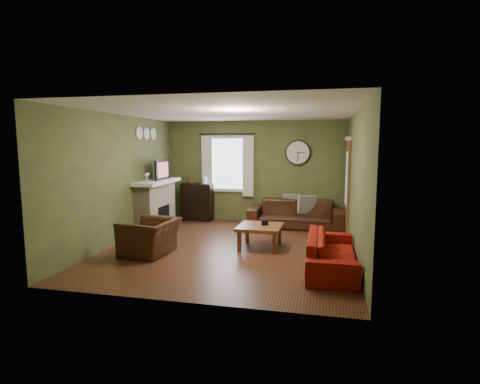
% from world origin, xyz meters
% --- Properties ---
extents(floor, '(4.60, 5.20, 0.00)m').
position_xyz_m(floor, '(0.00, 0.00, 0.00)').
color(floor, '#4B2919').
rests_on(floor, ground).
extents(ceiling, '(4.60, 5.20, 0.00)m').
position_xyz_m(ceiling, '(0.00, 0.00, 2.60)').
color(ceiling, white).
rests_on(ceiling, ground).
extents(wall_left, '(0.00, 5.20, 2.60)m').
position_xyz_m(wall_left, '(-2.30, 0.00, 1.30)').
color(wall_left, '#545E32').
rests_on(wall_left, ground).
extents(wall_right, '(0.00, 5.20, 2.60)m').
position_xyz_m(wall_right, '(2.30, 0.00, 1.30)').
color(wall_right, '#545E32').
rests_on(wall_right, ground).
extents(wall_back, '(4.60, 0.00, 2.60)m').
position_xyz_m(wall_back, '(0.00, 2.60, 1.30)').
color(wall_back, '#545E32').
rests_on(wall_back, ground).
extents(wall_front, '(4.60, 0.00, 2.60)m').
position_xyz_m(wall_front, '(0.00, -2.60, 1.30)').
color(wall_front, '#545E32').
rests_on(wall_front, ground).
extents(fireplace, '(0.40, 1.40, 1.10)m').
position_xyz_m(fireplace, '(-2.10, 1.15, 0.55)').
color(fireplace, '#CAAF8F').
rests_on(fireplace, floor).
extents(firebox, '(0.04, 0.60, 0.55)m').
position_xyz_m(firebox, '(-1.91, 1.15, 0.30)').
color(firebox, black).
rests_on(firebox, fireplace).
extents(mantel, '(0.58, 1.60, 0.08)m').
position_xyz_m(mantel, '(-2.07, 1.15, 1.14)').
color(mantel, white).
rests_on(mantel, fireplace).
extents(tv, '(0.08, 0.60, 0.35)m').
position_xyz_m(tv, '(-2.05, 1.30, 1.35)').
color(tv, black).
rests_on(tv, mantel).
extents(tv_screen, '(0.02, 0.62, 0.36)m').
position_xyz_m(tv_screen, '(-1.97, 1.30, 1.41)').
color(tv_screen, '#994C3F').
rests_on(tv_screen, mantel).
extents(medallion_left, '(0.28, 0.28, 0.03)m').
position_xyz_m(medallion_left, '(-2.28, 0.80, 2.25)').
color(medallion_left, white).
rests_on(medallion_left, wall_left).
extents(medallion_mid, '(0.28, 0.28, 0.03)m').
position_xyz_m(medallion_mid, '(-2.28, 1.15, 2.25)').
color(medallion_mid, white).
rests_on(medallion_mid, wall_left).
extents(medallion_right, '(0.28, 0.28, 0.03)m').
position_xyz_m(medallion_right, '(-2.28, 1.50, 2.25)').
color(medallion_right, white).
rests_on(medallion_right, wall_left).
extents(window_pane, '(1.00, 0.02, 1.30)m').
position_xyz_m(window_pane, '(-0.70, 2.58, 1.50)').
color(window_pane, silver).
rests_on(window_pane, wall_back).
extents(curtain_rod, '(0.03, 0.03, 1.50)m').
position_xyz_m(curtain_rod, '(-0.70, 2.48, 2.27)').
color(curtain_rod, black).
rests_on(curtain_rod, wall_back).
extents(curtain_left, '(0.28, 0.04, 1.55)m').
position_xyz_m(curtain_left, '(-1.25, 2.48, 1.45)').
color(curtain_left, white).
rests_on(curtain_left, wall_back).
extents(curtain_right, '(0.28, 0.04, 1.55)m').
position_xyz_m(curtain_right, '(-0.15, 2.48, 1.45)').
color(curtain_right, white).
rests_on(curtain_right, wall_back).
extents(wall_clock, '(0.64, 0.06, 0.64)m').
position_xyz_m(wall_clock, '(1.10, 2.55, 1.80)').
color(wall_clock, white).
rests_on(wall_clock, wall_back).
extents(door, '(0.05, 0.90, 2.10)m').
position_xyz_m(door, '(2.27, 1.85, 1.05)').
color(door, brown).
rests_on(door, floor).
extents(bookshelf, '(0.83, 0.35, 0.98)m').
position_xyz_m(bookshelf, '(-1.51, 2.40, 0.49)').
color(bookshelf, black).
rests_on(bookshelf, floor).
extents(book, '(0.23, 0.27, 0.02)m').
position_xyz_m(book, '(-1.50, 2.65, 0.96)').
color(book, brown).
rests_on(book, bookshelf).
extents(sofa_brown, '(2.27, 0.89, 0.66)m').
position_xyz_m(sofa_brown, '(1.10, 2.14, 0.33)').
color(sofa_brown, '#32190F').
rests_on(sofa_brown, floor).
extents(pillow_left, '(0.44, 0.23, 0.42)m').
position_xyz_m(pillow_left, '(0.98, 2.48, 0.55)').
color(pillow_left, gray).
rests_on(pillow_left, sofa_brown).
extents(pillow_right, '(0.46, 0.28, 0.44)m').
position_xyz_m(pillow_right, '(1.36, 2.27, 0.55)').
color(pillow_right, gray).
rests_on(pillow_right, sofa_brown).
extents(sofa_red, '(0.76, 1.93, 0.56)m').
position_xyz_m(sofa_red, '(1.89, -0.86, 0.28)').
color(sofa_red, maroon).
rests_on(sofa_red, floor).
extents(armchair, '(0.94, 1.05, 0.63)m').
position_xyz_m(armchair, '(-1.34, -0.73, 0.32)').
color(armchair, '#32190F').
rests_on(armchair, floor).
extents(coffee_table, '(0.86, 0.86, 0.44)m').
position_xyz_m(coffee_table, '(0.56, 0.12, 0.22)').
color(coffee_table, brown).
rests_on(coffee_table, floor).
extents(tissue_box, '(0.16, 0.16, 0.10)m').
position_xyz_m(tissue_box, '(0.64, 0.20, 0.40)').
color(tissue_box, black).
rests_on(tissue_box, coffee_table).
extents(wine_glass_a, '(0.07, 0.07, 0.19)m').
position_xyz_m(wine_glass_a, '(-2.05, 0.61, 1.28)').
color(wine_glass_a, white).
rests_on(wine_glass_a, mantel).
extents(wine_glass_b, '(0.07, 0.07, 0.20)m').
position_xyz_m(wine_glass_b, '(-2.05, 0.70, 1.28)').
color(wine_glass_b, white).
rests_on(wine_glass_b, mantel).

